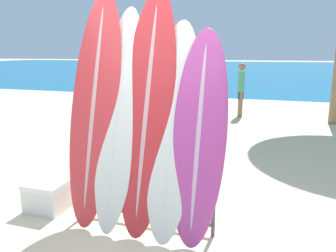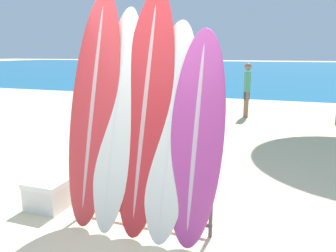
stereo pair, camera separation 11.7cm
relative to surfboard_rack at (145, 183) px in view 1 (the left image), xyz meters
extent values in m
plane|color=beige|center=(0.08, -0.39, -0.50)|extent=(160.00, 160.00, 0.00)
cube|color=#146693|center=(0.08, 39.90, -0.49)|extent=(120.00, 60.00, 0.00)
cube|color=white|center=(0.08, 10.20, -0.49)|extent=(120.00, 0.60, 0.01)
cylinder|color=#47474C|center=(-0.75, 0.00, -0.03)|extent=(0.04, 0.04, 0.93)
cylinder|color=#47474C|center=(0.75, 0.00, -0.03)|extent=(0.04, 0.04, 0.93)
cylinder|color=#47474C|center=(0.00, 0.00, 0.41)|extent=(1.54, 0.04, 0.04)
cylinder|color=#47474C|center=(0.00, 0.00, -0.38)|extent=(1.54, 0.04, 0.04)
ellipsoid|color=red|center=(-0.61, 0.07, 0.79)|extent=(0.58, 0.80, 2.57)
ellipsoid|color=#D59E9F|center=(-0.61, 0.07, 0.79)|extent=(0.10, 0.78, 2.47)
ellipsoid|color=silver|center=(-0.31, 0.06, 0.69)|extent=(0.50, 0.86, 2.38)
ellipsoid|color=silver|center=(-0.31, 0.06, 0.69)|extent=(0.09, 0.84, 2.29)
ellipsoid|color=red|center=(0.00, 0.09, 0.79)|extent=(0.58, 0.85, 2.57)
ellipsoid|color=#D19A9C|center=(0.00, 0.09, 0.79)|extent=(0.10, 0.83, 2.47)
ellipsoid|color=silver|center=(0.30, 0.04, 0.61)|extent=(0.53, 0.81, 2.21)
ellipsoid|color=silver|center=(0.30, 0.04, 0.61)|extent=(0.10, 0.79, 2.13)
ellipsoid|color=#B23D8E|center=(0.58, 0.00, 0.56)|extent=(0.55, 0.69, 2.12)
ellipsoid|color=#CAA1BE|center=(0.58, 0.00, 0.56)|extent=(0.10, 0.68, 2.04)
cylinder|color=#846047|center=(-0.70, 5.13, -0.13)|extent=(0.10, 0.10, 0.73)
cylinder|color=#846047|center=(-0.55, 5.15, -0.13)|extent=(0.10, 0.10, 0.73)
cube|color=gold|center=(-0.62, 5.14, 0.12)|extent=(0.21, 0.14, 0.22)
cube|color=white|center=(-0.62, 5.14, 0.51)|extent=(0.23, 0.16, 0.57)
sphere|color=#846047|center=(-0.62, 5.14, 0.93)|extent=(0.21, 0.21, 0.21)
cylinder|color=tan|center=(-0.80, 7.86, -0.12)|extent=(0.10, 0.10, 0.75)
cylinder|color=tan|center=(-0.91, 7.74, -0.12)|extent=(0.10, 0.10, 0.75)
cube|color=gold|center=(-0.86, 7.80, 0.14)|extent=(0.24, 0.24, 0.22)
cube|color=#DB3842|center=(-0.86, 7.80, 0.54)|extent=(0.26, 0.27, 0.58)
sphere|color=tan|center=(-0.86, 7.80, 0.97)|extent=(0.21, 0.21, 0.21)
cylinder|color=#846047|center=(0.31, 6.78, -0.12)|extent=(0.10, 0.10, 0.75)
cylinder|color=#846047|center=(0.36, 6.63, -0.12)|extent=(0.10, 0.10, 0.75)
cube|color=#282D38|center=(0.34, 6.70, 0.14)|extent=(0.19, 0.24, 0.22)
cube|color=#42996B|center=(0.34, 6.70, 0.54)|extent=(0.21, 0.26, 0.58)
sphere|color=#846047|center=(0.34, 6.70, 0.97)|extent=(0.21, 0.21, 0.21)
cube|color=silver|center=(-1.26, -0.03, -0.35)|extent=(0.45, 0.38, 0.29)
cube|color=white|center=(-1.26, -0.03, -0.17)|extent=(0.47, 0.40, 0.06)
camera|label=1|loc=(1.25, -3.07, 1.37)|focal=35.00mm
camera|label=2|loc=(1.36, -3.03, 1.37)|focal=35.00mm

